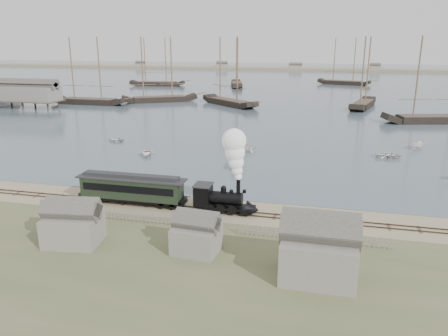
# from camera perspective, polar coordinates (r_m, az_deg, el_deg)

# --- Properties ---
(ground) EXTENTS (600.00, 600.00, 0.00)m
(ground) POSITION_cam_1_polar(r_m,az_deg,el_deg) (52.24, -1.84, -4.76)
(ground) COLOR tan
(ground) RESTS_ON ground
(harbor_water) EXTENTS (600.00, 336.00, 0.06)m
(harbor_water) POSITION_cam_1_polar(r_m,az_deg,el_deg) (218.17, 10.25, 11.16)
(harbor_water) COLOR #455463
(harbor_water) RESTS_ON ground
(rail_track) EXTENTS (120.00, 1.80, 0.16)m
(rail_track) POSITION_cam_1_polar(r_m,az_deg,el_deg) (50.43, -2.44, -5.51)
(rail_track) COLOR #3E2D22
(rail_track) RESTS_ON ground
(picket_fence_west) EXTENTS (19.00, 0.10, 1.20)m
(picket_fence_west) POSITION_cam_1_polar(r_m,az_deg,el_deg) (48.29, -11.58, -6.92)
(picket_fence_west) COLOR slate
(picket_fence_west) RESTS_ON ground
(picket_fence_east) EXTENTS (15.00, 0.10, 1.20)m
(picket_fence_east) POSITION_cam_1_polar(r_m,az_deg,el_deg) (43.72, 11.68, -9.49)
(picket_fence_east) COLOR slate
(picket_fence_east) RESTS_ON ground
(shed_left) EXTENTS (5.00, 4.00, 4.10)m
(shed_left) POSITION_cam_1_polar(r_m,az_deg,el_deg) (45.13, -18.90, -9.22)
(shed_left) COLOR slate
(shed_left) RESTS_ON ground
(shed_mid) EXTENTS (4.00, 3.50, 3.60)m
(shed_mid) POSITION_cam_1_polar(r_m,az_deg,el_deg) (41.20, -3.58, -10.84)
(shed_mid) COLOR slate
(shed_mid) RESTS_ON ground
(shed_right) EXTENTS (6.00, 5.00, 5.10)m
(shed_right) POSITION_cam_1_polar(r_m,az_deg,el_deg) (37.95, 12.05, -13.75)
(shed_right) COLOR slate
(shed_right) RESTS_ON ground
(far_spit) EXTENTS (500.00, 20.00, 1.80)m
(far_spit) POSITION_cam_1_polar(r_m,az_deg,el_deg) (297.85, 11.26, 12.42)
(far_spit) COLOR tan
(far_spit) RESTS_ON ground
(locomotive) EXTENTS (7.45, 2.78, 9.28)m
(locomotive) POSITION_cam_1_polar(r_m,az_deg,el_deg) (48.28, 1.04, -1.16)
(locomotive) COLOR black
(locomotive) RESTS_ON ground
(passenger_coach) EXTENTS (13.19, 2.54, 3.20)m
(passenger_coach) POSITION_cam_1_polar(r_m,az_deg,el_deg) (52.82, -11.97, -2.53)
(passenger_coach) COLOR black
(passenger_coach) RESTS_ON ground
(beached_dinghy) EXTENTS (4.20, 4.76, 0.82)m
(beached_dinghy) POSITION_cam_1_polar(r_m,az_deg,el_deg) (57.75, -16.04, -2.89)
(beached_dinghy) COLOR silver
(beached_dinghy) RESTS_ON ground
(rowboat_0) EXTENTS (4.57, 3.99, 0.79)m
(rowboat_0) POSITION_cam_1_polar(r_m,az_deg,el_deg) (74.96, -10.16, 1.92)
(rowboat_0) COLOR silver
(rowboat_0) RESTS_ON harbor_water
(rowboat_1) EXTENTS (3.87, 3.96, 1.59)m
(rowboat_1) POSITION_cam_1_polar(r_m,az_deg,el_deg) (76.46, 3.17, 2.74)
(rowboat_1) COLOR silver
(rowboat_1) RESTS_ON harbor_water
(rowboat_2) EXTENTS (3.96, 1.63, 1.51)m
(rowboat_2) POSITION_cam_1_polar(r_m,az_deg,el_deg) (66.19, 1.59, 0.57)
(rowboat_2) COLOR silver
(rowboat_2) RESTS_ON harbor_water
(rowboat_3) EXTENTS (3.16, 4.32, 0.87)m
(rowboat_3) POSITION_cam_1_polar(r_m,az_deg,el_deg) (77.37, 20.74, 1.58)
(rowboat_3) COLOR silver
(rowboat_3) RESTS_ON harbor_water
(rowboat_5) EXTENTS (3.28, 3.30, 1.31)m
(rowboat_5) POSITION_cam_1_polar(r_m,az_deg,el_deg) (85.78, 24.00, 2.74)
(rowboat_5) COLOR silver
(rowboat_5) RESTS_ON harbor_water
(rowboat_6) EXTENTS (2.99, 3.77, 0.70)m
(rowboat_6) POSITION_cam_1_polar(r_m,az_deg,el_deg) (86.97, -14.00, 3.65)
(rowboat_6) COLOR silver
(rowboat_6) RESTS_ON harbor_water
(schooner_0) EXTENTS (23.94, 5.82, 20.00)m
(schooner_0) POSITION_cam_1_polar(r_m,az_deg,el_deg) (139.92, -17.46, 12.03)
(schooner_0) COLOR black
(schooner_0) RESTS_ON harbor_water
(schooner_1) EXTENTS (23.12, 16.19, 20.00)m
(schooner_1) POSITION_cam_1_polar(r_m,az_deg,el_deg) (140.38, -8.55, 12.60)
(schooner_1) COLOR black
(schooner_1) RESTS_ON harbor_water
(schooner_2) EXTENTS (20.43, 18.78, 20.00)m
(schooner_2) POSITION_cam_1_polar(r_m,az_deg,el_deg) (131.22, 0.71, 12.52)
(schooner_2) COLOR black
(schooner_2) RESTS_ON harbor_water
(schooner_3) EXTENTS (9.51, 20.99, 20.00)m
(schooner_3) POSITION_cam_1_polar(r_m,az_deg,el_deg) (132.64, 18.02, 11.79)
(schooner_3) COLOR black
(schooner_3) RESTS_ON harbor_water
(schooner_4) EXTENTS (24.49, 11.47, 20.00)m
(schooner_4) POSITION_cam_1_polar(r_m,az_deg,el_deg) (113.86, 26.28, 10.30)
(schooner_4) COLOR black
(schooner_4) RESTS_ON harbor_water
(schooner_6) EXTENTS (23.79, 8.42, 20.00)m
(schooner_6) POSITION_cam_1_polar(r_m,az_deg,el_deg) (191.71, -8.84, 13.55)
(schooner_6) COLOR black
(schooner_6) RESTS_ON harbor_water
(schooner_7) EXTENTS (9.40, 20.70, 20.00)m
(schooner_7) POSITION_cam_1_polar(r_m,az_deg,el_deg) (186.17, 1.69, 13.65)
(schooner_7) COLOR black
(schooner_7) RESTS_ON harbor_water
(schooner_8) EXTENTS (23.24, 11.58, 20.00)m
(schooner_8) POSITION_cam_1_polar(r_m,az_deg,el_deg) (201.52, 15.56, 13.28)
(schooner_8) COLOR black
(schooner_8) RESTS_ON harbor_water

